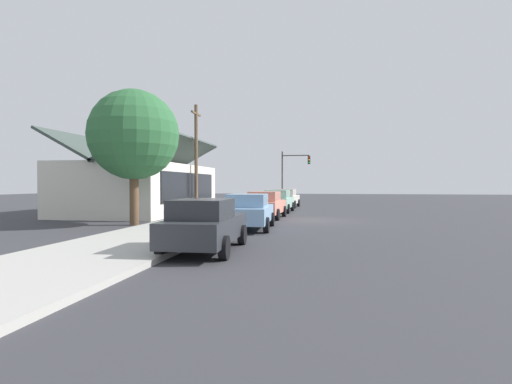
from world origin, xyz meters
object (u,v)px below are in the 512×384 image
at_px(car_charcoal, 205,224).
at_px(fire_hydrant_red, 194,225).
at_px(car_seafoam, 278,201).
at_px(utility_pole_wooden, 196,157).
at_px(car_skyblue, 249,211).
at_px(traffic_light_main, 293,169).
at_px(car_coral, 266,205).
at_px(shade_tree, 134,135).
at_px(car_ivory, 286,198).

height_order(car_charcoal, fire_hydrant_red, car_charcoal).
xyz_separation_m(car_seafoam, utility_pole_wooden, (-2.03, 5.48, 3.11)).
distance_m(car_skyblue, utility_pole_wooden, 11.03).
relative_size(car_seafoam, traffic_light_main, 0.88).
relative_size(car_coral, shade_tree, 0.68).
relative_size(car_ivory, utility_pole_wooden, 0.61).
bearing_deg(car_charcoal, utility_pole_wooden, 17.41).
xyz_separation_m(shade_tree, traffic_light_main, (20.77, -6.07, -0.94)).
distance_m(car_charcoal, shade_tree, 9.59).
height_order(car_coral, car_seafoam, same).
height_order(car_charcoal, car_seafoam, same).
distance_m(shade_tree, utility_pole_wooden, 8.31).
bearing_deg(car_charcoal, fire_hydrant_red, 22.76).
xyz_separation_m(car_coral, car_ivory, (11.21, -0.03, 0.00)).
distance_m(car_coral, shade_tree, 8.46).
height_order(car_charcoal, shade_tree, shade_tree).
bearing_deg(car_seafoam, traffic_light_main, 0.60).
relative_size(car_skyblue, fire_hydrant_red, 6.33).
height_order(utility_pole_wooden, fire_hydrant_red, utility_pole_wooden).
bearing_deg(car_coral, fire_hydrant_red, 173.05).
distance_m(shade_tree, traffic_light_main, 21.66).
bearing_deg(car_ivory, car_seafoam, -176.24).
bearing_deg(car_charcoal, car_skyblue, -3.57).
distance_m(car_charcoal, car_coral, 11.77).
xyz_separation_m(utility_pole_wooden, fire_hydrant_red, (-12.18, -4.00, -3.43)).
relative_size(car_skyblue, utility_pole_wooden, 0.60).
height_order(car_skyblue, car_coral, same).
distance_m(car_coral, fire_hydrant_red, 9.00).
xyz_separation_m(traffic_light_main, utility_pole_wooden, (-12.49, 5.66, 0.44)).
xyz_separation_m(car_charcoal, car_coral, (11.77, -0.04, 0.00)).
bearing_deg(traffic_light_main, car_seafoam, 179.04).
height_order(car_skyblue, traffic_light_main, traffic_light_main).
bearing_deg(car_coral, car_skyblue, -177.04).
bearing_deg(car_charcoal, car_coral, -2.30).
distance_m(car_skyblue, fire_hydrant_red, 3.48).
height_order(traffic_light_main, fire_hydrant_red, traffic_light_main).
bearing_deg(car_ivory, car_coral, -177.18).
xyz_separation_m(car_skyblue, car_ivory, (16.98, 0.09, 0.00)).
relative_size(traffic_light_main, utility_pole_wooden, 0.69).
height_order(car_charcoal, car_ivory, same).
height_order(car_skyblue, car_ivory, same).
bearing_deg(shade_tree, car_seafoam, -29.76).
bearing_deg(car_coral, car_ivory, 1.70).
relative_size(car_ivory, shade_tree, 0.69).
distance_m(car_charcoal, fire_hydrant_red, 3.19).
xyz_separation_m(car_charcoal, utility_pole_wooden, (15.06, 5.33, 3.11)).
bearing_deg(car_coral, utility_pole_wooden, 60.42).
bearing_deg(car_ivory, shade_tree, 163.23).
relative_size(shade_tree, utility_pole_wooden, 0.89).
bearing_deg(utility_pole_wooden, fire_hydrant_red, -161.82).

